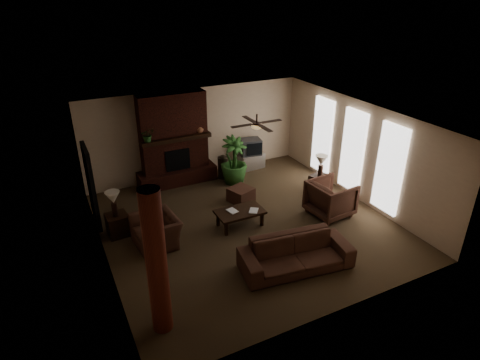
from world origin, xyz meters
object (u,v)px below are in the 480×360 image
ottoman (241,195)px  floor_plant (234,170)px  armchair_left (156,226)px  side_table_left (118,225)px  armchair_right (331,197)px  tv_stand (251,161)px  log_column (157,264)px  lamp_right (321,162)px  sofa (296,249)px  side_table_right (320,184)px  floor_vase (223,165)px  coffee_table (240,213)px  lamp_left (113,199)px

ottoman → floor_plant: size_ratio=0.41×
armchair_left → side_table_left: bearing=-143.0°
armchair_right → tv_stand: (-0.46, 3.66, -0.28)m
log_column → ottoman: log_column is taller
lamp_right → sofa: bearing=-134.3°
armchair_right → side_table_right: size_ratio=1.93×
side_table_left → floor_vase: bearing=26.5°
lamp_right → side_table_left: bearing=175.9°
armchair_left → lamp_right: (5.01, 0.41, 0.52)m
coffee_table → floor_vase: (0.81, 2.81, 0.06)m
tv_stand → lamp_right: bearing=-73.5°
armchair_right → side_table_left: bearing=68.4°
sofa → tv_stand: sofa is taller
side_table_right → lamp_right: (-0.04, -0.03, 0.73)m
side_table_right → coffee_table: bearing=-168.5°
floor_plant → side_table_right: (1.97, -1.74, -0.14)m
floor_plant → tv_stand: bearing=37.4°
floor_vase → lamp_right: bearing=-47.2°
log_column → tv_stand: bearing=49.6°
coffee_table → floor_plant: size_ratio=0.81×
side_table_left → lamp_right: lamp_right is taller
armchair_left → tv_stand: size_ratio=1.30×
lamp_right → log_column: bearing=-152.0°
side_table_right → lamp_right: size_ratio=0.85×
log_column → sofa: bearing=6.9°
armchair_right → floor_vase: (-1.60, 3.37, -0.10)m
tv_stand → side_table_left: bearing=-159.8°
floor_plant → lamp_left: (-3.84, -1.39, 0.59)m
tv_stand → side_table_right: 2.69m
coffee_table → lamp_left: size_ratio=1.85×
floor_plant → side_table_right: floor_plant is taller
ottoman → floor_plant: floor_plant is taller
armchair_left → lamp_right: lamp_right is taller
coffee_table → armchair_left: bearing=175.9°
log_column → floor_vase: 6.42m
armchair_right → coffee_table: armchair_right is taller
sofa → lamp_right: lamp_right is taller
sofa → coffee_table: bearing=107.0°
lamp_right → side_table_right: bearing=35.3°
armchair_right → floor_vase: size_ratio=1.38×
sofa → armchair_right: 2.57m
floor_vase → lamp_right: (2.08, -2.24, 0.57)m
ottoman → side_table_left: (-3.48, -0.19, 0.08)m
lamp_right → tv_stand: bearing=110.2°
log_column → armchair_right: log_column is taller
floor_vase → armchair_right: bearing=-64.6°
sofa → lamp_right: (2.56, 2.63, 0.53)m
armchair_left → coffee_table: (2.13, -0.15, -0.11)m
ottoman → side_table_right: size_ratio=1.09×
coffee_table → lamp_right: lamp_right is taller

